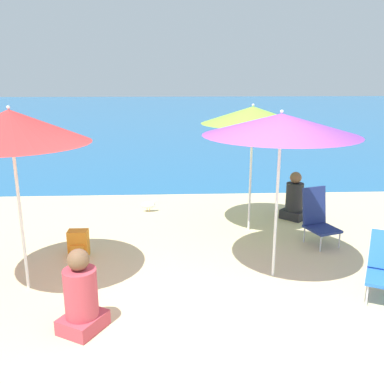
% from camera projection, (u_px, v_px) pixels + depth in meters
% --- Properties ---
extents(ground_plane, '(60.00, 60.00, 0.00)m').
position_uv_depth(ground_plane, '(213.00, 337.00, 4.25)').
color(ground_plane, beige).
extents(sea_water, '(60.00, 40.00, 0.01)m').
position_uv_depth(sea_water, '(177.00, 112.00, 28.51)').
color(sea_water, '#23669E').
rests_on(sea_water, ground).
extents(beach_umbrella_red, '(1.75, 1.75, 2.19)m').
position_uv_depth(beach_umbrella_red, '(10.00, 127.00, 4.70)').
color(beach_umbrella_red, white).
rests_on(beach_umbrella_red, ground).
extents(beach_umbrella_lime, '(1.62, 1.62, 2.08)m').
position_uv_depth(beach_umbrella_lime, '(253.00, 115.00, 6.66)').
color(beach_umbrella_lime, white).
rests_on(beach_umbrella_lime, ground).
extents(beach_umbrella_purple, '(1.87, 1.87, 2.12)m').
position_uv_depth(beach_umbrella_purple, '(281.00, 125.00, 5.03)').
color(beach_umbrella_purple, white).
rests_on(beach_umbrella_purple, ground).
extents(beach_chair_navy, '(0.55, 0.62, 0.86)m').
position_uv_depth(beach_chair_navy, '(318.00, 216.00, 6.53)').
color(beach_chair_navy, silver).
rests_on(beach_chair_navy, ground).
extents(person_seated_near, '(0.53, 0.56, 0.88)m').
position_uv_depth(person_seated_near, '(81.00, 298.00, 4.28)').
color(person_seated_near, '#BF3F4C').
rests_on(person_seated_near, ground).
extents(person_seated_far, '(0.52, 0.52, 0.86)m').
position_uv_depth(person_seated_far, '(294.00, 200.00, 7.62)').
color(person_seated_far, '#262628').
rests_on(person_seated_far, ground).
extents(backpack_orange, '(0.28, 0.22, 0.38)m').
position_uv_depth(backpack_orange, '(78.00, 243.00, 6.10)').
color(backpack_orange, orange).
rests_on(backpack_orange, ground).
extents(seagull, '(0.27, 0.11, 0.23)m').
position_uv_depth(seagull, '(149.00, 205.00, 8.05)').
color(seagull, gold).
rests_on(seagull, ground).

